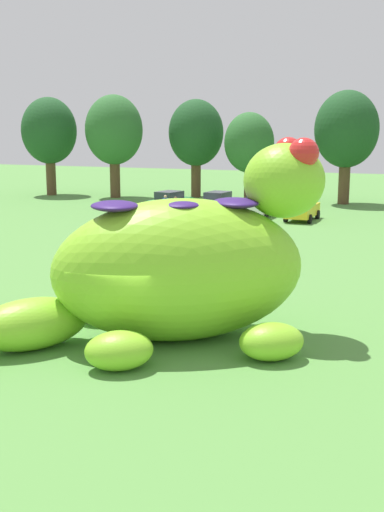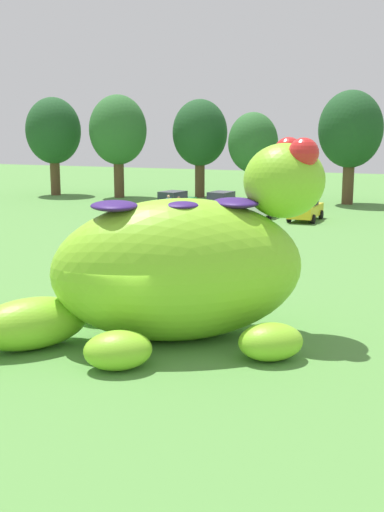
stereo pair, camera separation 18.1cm
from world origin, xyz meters
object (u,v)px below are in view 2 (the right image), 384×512
object	(u,v)px
giant_inflatable_creature	(179,268)
spectator_by_cars	(153,218)
spectator_near_inflatable	(179,209)
spectator_mid_field	(169,207)
car_yellow	(305,209)
car_silver	(222,203)
car_white	(264,205)
spectator_wandering	(97,262)
car_green	(174,202)

from	to	relation	value
giant_inflatable_creature	spectator_by_cars	size ratio (longest dim) A/B	6.19
spectator_near_inflatable	spectator_mid_field	size ratio (longest dim) A/B	1.00
car_yellow	car_silver	bearing A→B (deg)	170.29
car_yellow	spectator_near_inflatable	bearing A→B (deg)	-158.39
car_yellow	spectator_mid_field	bearing A→B (deg)	-164.70
car_white	spectator_wandering	size ratio (longest dim) A/B	2.45
car_silver	spectator_by_cars	bearing A→B (deg)	-97.07
giant_inflatable_creature	spectator_near_inflatable	distance (m)	26.33
spectator_near_inflatable	spectator_by_cars	world-z (taller)	same
car_green	spectator_mid_field	bearing A→B (deg)	-73.00
car_white	car_yellow	distance (m)	3.41
car_silver	spectator_wandering	bearing A→B (deg)	-83.26
spectator_near_inflatable	spectator_wandering	size ratio (longest dim) A/B	1.00
car_white	spectator_by_cars	size ratio (longest dim) A/B	2.45
spectator_near_inflatable	spectator_mid_field	xyz separation A→B (m)	(-1.13, 0.72, 0.00)
spectator_mid_field	car_white	bearing A→B (deg)	28.74
spectator_near_inflatable	car_green	bearing A→B (deg)	119.82
car_white	spectator_near_inflatable	bearing A→B (deg)	-140.95
car_green	car_white	size ratio (longest dim) A/B	1.04
car_yellow	spectator_near_inflatable	world-z (taller)	car_yellow
giant_inflatable_creature	spectator_wandering	world-z (taller)	giant_inflatable_creature
car_silver	spectator_mid_field	size ratio (longest dim) A/B	2.49
spectator_mid_field	spectator_near_inflatable	bearing A→B (deg)	-32.53
giant_inflatable_creature	spectator_by_cars	world-z (taller)	giant_inflatable_creature
car_white	spectator_near_inflatable	world-z (taller)	car_white
spectator_near_inflatable	spectator_mid_field	bearing A→B (deg)	147.47
spectator_mid_field	giant_inflatable_creature	bearing A→B (deg)	-64.55
giant_inflatable_creature	spectator_wandering	distance (m)	8.52
car_yellow	giant_inflatable_creature	bearing A→B (deg)	-85.32
giant_inflatable_creature	car_silver	distance (m)	29.96
giant_inflatable_creature	spectator_mid_field	size ratio (longest dim) A/B	6.19
spectator_near_inflatable	car_yellow	bearing A→B (deg)	21.61
car_yellow	spectator_by_cars	world-z (taller)	car_yellow
giant_inflatable_creature	car_silver	world-z (taller)	giant_inflatable_creature
car_white	car_yellow	size ratio (longest dim) A/B	1.02
car_silver	car_white	bearing A→B (deg)	-5.84
spectator_near_inflatable	car_white	bearing A→B (deg)	39.05
car_white	spectator_wandering	xyz separation A→B (m)	(-0.75, -22.63, -0.01)
car_white	spectator_near_inflatable	distance (m)	6.57
giant_inflatable_creature	car_white	size ratio (longest dim) A/B	2.53
car_green	spectator_wandering	bearing A→B (deg)	-73.95
giant_inflatable_creature	spectator_wandering	size ratio (longest dim) A/B	6.19
car_green	car_silver	size ratio (longest dim) A/B	1.02
car_silver	spectator_by_cars	xyz separation A→B (m)	(-1.19, -9.61, -0.01)
giant_inflatable_creature	spectator_mid_field	bearing A→B (deg)	115.45
spectator_wandering	spectator_near_inflatable	bearing A→B (deg)	103.23
giant_inflatable_creature	spectator_wandering	xyz separation A→B (m)	(-6.31, 5.55, -1.43)
car_silver	spectator_near_inflatable	size ratio (longest dim) A/B	2.49
giant_inflatable_creature	car_silver	xyz separation A→B (m)	(-9.02, 28.53, -1.42)
car_silver	car_green	bearing A→B (deg)	-163.05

